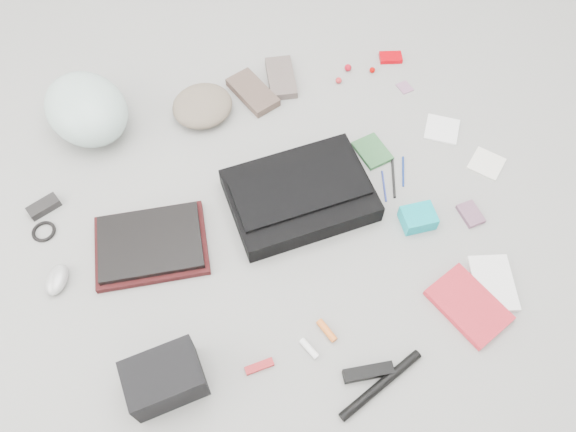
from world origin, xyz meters
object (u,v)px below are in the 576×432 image
object	(u,v)px
book_red	(469,305)
accordion_wallet	(418,218)
bike_helmet	(86,109)
camera_bag	(165,379)
laptop	(150,242)
messenger_bag	(300,195)

from	to	relation	value
book_red	accordion_wallet	distance (m)	0.32
bike_helmet	book_red	world-z (taller)	bike_helmet
bike_helmet	camera_bag	xyz separation A→B (m)	(0.06, -1.00, -0.03)
laptop	book_red	world-z (taller)	laptop
laptop	book_red	distance (m)	1.00
laptop	book_red	bearing A→B (deg)	-22.35
laptop	accordion_wallet	world-z (taller)	accordion_wallet
laptop	camera_bag	world-z (taller)	camera_bag
camera_bag	accordion_wallet	bearing A→B (deg)	12.22
messenger_bag	book_red	distance (m)	0.63
accordion_wallet	bike_helmet	bearing A→B (deg)	146.46
messenger_bag	bike_helmet	world-z (taller)	bike_helmet
book_red	accordion_wallet	bearing A→B (deg)	74.02
messenger_bag	camera_bag	size ratio (longest dim) A/B	2.26
messenger_bag	accordion_wallet	bearing A→B (deg)	-31.68
bike_helmet	book_red	distance (m)	1.44
accordion_wallet	laptop	bearing A→B (deg)	172.03
messenger_bag	laptop	bearing A→B (deg)	179.97
messenger_bag	camera_bag	distance (m)	0.72
messenger_bag	laptop	size ratio (longest dim) A/B	1.42
bike_helmet	accordion_wallet	xyz separation A→B (m)	(0.95, -0.74, -0.07)
laptop	camera_bag	distance (m)	0.45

